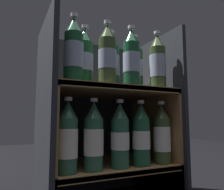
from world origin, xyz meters
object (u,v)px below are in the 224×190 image
object	(u,v)px
bottle_lower_front_1	(94,138)
bottle_upper_front_2	(132,59)
bottle_upper_front_3	(158,63)
bottle_upper_front_0	(74,52)
bottle_upper_front_1	(107,56)
bottle_upper_back_2	(135,65)
bottle_lower_front_4	(162,135)
bottle_lower_front_0	(67,139)
bottle_upper_back_0	(84,59)
bottle_upper_back_1	(111,63)
bottle_lower_front_3	(141,136)
bottle_lower_front_2	(119,136)

from	to	relation	value
bottle_lower_front_1	bottle_upper_front_2	bearing A→B (deg)	0.00
bottle_upper_front_3	bottle_lower_front_1	world-z (taller)	bottle_upper_front_3
bottle_upper_front_0	bottle_upper_front_1	size ratio (longest dim) A/B	1.00
bottle_upper_front_1	bottle_upper_front_3	xyz separation A→B (m)	(0.26, 0.00, -0.00)
bottle_upper_front_3	bottle_upper_back_2	xyz separation A→B (m)	(-0.07, 0.09, 0.00)
bottle_lower_front_4	bottle_upper_front_3	bearing A→B (deg)	180.00
bottle_upper_front_0	bottle_lower_front_0	size ratio (longest dim) A/B	1.00
bottle_upper_back_0	bottle_upper_back_1	bearing A→B (deg)	0.00
bottle_lower_front_1	bottle_upper_front_3	bearing A→B (deg)	0.00
bottle_lower_front_3	bottle_lower_front_4	xyz separation A→B (m)	(0.11, 0.00, -0.00)
bottle_upper_back_2	bottle_lower_front_1	distance (m)	0.43
bottle_upper_front_2	bottle_lower_front_1	bearing A→B (deg)	180.00
bottle_lower_front_0	bottle_upper_front_0	bearing A→B (deg)	-0.00
bottle_upper_back_1	bottle_lower_front_1	bearing A→B (deg)	-144.09
bottle_upper_back_0	bottle_upper_back_2	xyz separation A→B (m)	(0.26, 0.00, -0.00)
bottle_upper_front_3	bottle_upper_back_1	size ratio (longest dim) A/B	1.00
bottle_upper_back_1	bottle_lower_front_3	world-z (taller)	bottle_upper_back_1
bottle_upper_front_3	bottle_lower_front_1	distance (m)	0.46
bottle_upper_front_1	bottle_upper_front_0	bearing A→B (deg)	-180.00
bottle_lower_front_2	bottle_lower_front_3	world-z (taller)	same
bottle_lower_front_3	bottle_lower_front_0	bearing A→B (deg)	180.00
bottle_upper_front_2	bottle_upper_back_1	world-z (taller)	same
bottle_upper_front_2	bottle_lower_front_2	distance (m)	0.34
bottle_upper_back_2	bottle_lower_front_0	distance (m)	0.50
bottle_lower_front_0	bottle_lower_front_2	world-z (taller)	same
bottle_upper_back_0	bottle_upper_back_1	xyz separation A→B (m)	(0.13, 0.00, -0.00)
bottle_lower_front_2	bottle_lower_front_3	bearing A→B (deg)	0.00
bottle_upper_front_3	bottle_upper_front_0	bearing A→B (deg)	-180.00
bottle_upper_front_3	bottle_lower_front_3	size ratio (longest dim) A/B	1.00
bottle_lower_front_2	bottle_upper_front_3	bearing A→B (deg)	0.00
bottle_upper_back_0	bottle_lower_front_3	size ratio (longest dim) A/B	1.00
bottle_upper_back_2	bottle_upper_front_3	bearing A→B (deg)	-49.93
bottle_upper_front_0	bottle_upper_back_1	size ratio (longest dim) A/B	1.00
bottle_upper_front_2	bottle_lower_front_0	xyz separation A→B (m)	(-0.28, 0.00, -0.34)
bottle_upper_front_0	bottle_upper_front_3	size ratio (longest dim) A/B	1.00
bottle_lower_front_2	bottle_lower_front_0	bearing A→B (deg)	180.00
bottle_upper_front_3	bottle_lower_front_1	bearing A→B (deg)	180.00
bottle_upper_front_0	bottle_upper_front_2	xyz separation A→B (m)	(0.26, 0.00, 0.00)
bottle_upper_front_0	bottle_upper_back_2	xyz separation A→B (m)	(0.34, 0.09, 0.00)
bottle_lower_front_3	bottle_lower_front_2	bearing A→B (deg)	180.00
bottle_lower_front_1	bottle_lower_front_4	world-z (taller)	same
bottle_upper_front_3	bottle_upper_back_2	world-z (taller)	same
bottle_lower_front_0	bottle_lower_front_1	distance (m)	0.10
bottle_upper_back_1	bottle_upper_back_2	bearing A→B (deg)	0.00
bottle_upper_front_1	bottle_lower_front_2	xyz separation A→B (m)	(0.06, 0.00, -0.34)
bottle_lower_front_1	bottle_lower_front_3	xyz separation A→B (m)	(0.22, 0.00, 0.00)
bottle_upper_front_3	bottle_lower_front_0	size ratio (longest dim) A/B	1.00
bottle_upper_front_0	bottle_upper_back_2	bearing A→B (deg)	14.23
bottle_lower_front_3	bottle_lower_front_4	world-z (taller)	same
bottle_lower_front_2	bottle_lower_front_3	distance (m)	0.11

